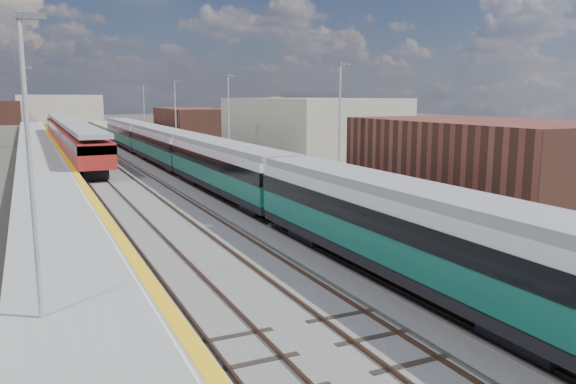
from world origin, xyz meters
TOP-DOWN VIEW (x-y plane):
  - ground at (0.00, 50.00)m, footprint 320.00×320.00m
  - ballast_bed at (-2.25, 52.50)m, footprint 10.50×155.00m
  - tracks at (-1.65, 54.18)m, footprint 8.96×160.00m
  - platform_right at (5.28, 52.49)m, footprint 4.70×155.00m
  - platform_left at (-9.05, 52.49)m, footprint 4.30×155.00m
  - green_train at (1.50, 37.20)m, footprint 2.72×75.85m
  - red_train at (-5.50, 66.30)m, footprint 2.89×58.56m
  - tree_d at (22.45, 67.56)m, footprint 4.92×4.92m

SIDE VIEW (x-z plane):
  - ground at x=0.00m, z-range 0.00..0.00m
  - ballast_bed at x=-2.25m, z-range 0.00..0.06m
  - tracks at x=-1.65m, z-range 0.02..0.19m
  - platform_left at x=-9.05m, z-range -3.74..4.78m
  - platform_right at x=5.28m, z-range -3.72..4.80m
  - green_train at x=1.50m, z-range 0.61..3.61m
  - red_train at x=-5.50m, z-range 0.33..3.98m
  - tree_d at x=22.45m, z-range 0.86..7.54m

